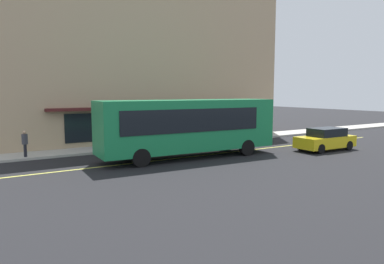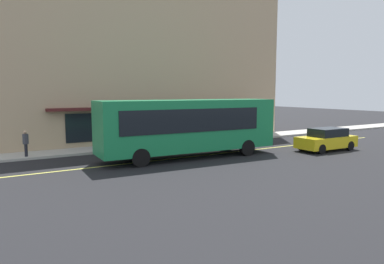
# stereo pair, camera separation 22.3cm
# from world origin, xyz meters

# --- Properties ---
(ground) EXTENTS (120.00, 120.00, 0.00)m
(ground) POSITION_xyz_m (0.00, 0.00, 0.00)
(ground) COLOR black
(sidewalk) EXTENTS (80.00, 2.44, 0.15)m
(sidewalk) POSITION_xyz_m (0.00, 5.14, 0.07)
(sidewalk) COLOR #B2ADA3
(sidewalk) RESTS_ON ground
(lane_centre_stripe) EXTENTS (36.00, 0.16, 0.01)m
(lane_centre_stripe) POSITION_xyz_m (0.00, 0.00, 0.00)
(lane_centre_stripe) COLOR #D8D14C
(lane_centre_stripe) RESTS_ON ground
(storefront_building) EXTENTS (24.10, 11.70, 12.48)m
(storefront_building) POSITION_xyz_m (1.37, 11.90, 6.24)
(storefront_building) COLOR tan
(storefront_building) RESTS_ON ground
(bus) EXTENTS (11.23, 3.01, 3.50)m
(bus) POSITION_xyz_m (0.04, -0.19, 1.99)
(bus) COLOR #197F47
(bus) RESTS_ON ground
(traffic_light) EXTENTS (0.30, 0.52, 3.20)m
(traffic_light) POSITION_xyz_m (3.91, 4.54, 2.53)
(traffic_light) COLOR #2D2D33
(traffic_light) RESTS_ON sidewalk
(car_yellow) EXTENTS (4.34, 1.94, 1.52)m
(car_yellow) POSITION_xyz_m (9.38, -2.74, 0.74)
(car_yellow) COLOR yellow
(car_yellow) RESTS_ON ground
(pedestrian_waiting) EXTENTS (0.34, 0.34, 1.56)m
(pedestrian_waiting) POSITION_xyz_m (-8.53, 4.44, 1.08)
(pedestrian_waiting) COLOR black
(pedestrian_waiting) RESTS_ON sidewalk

